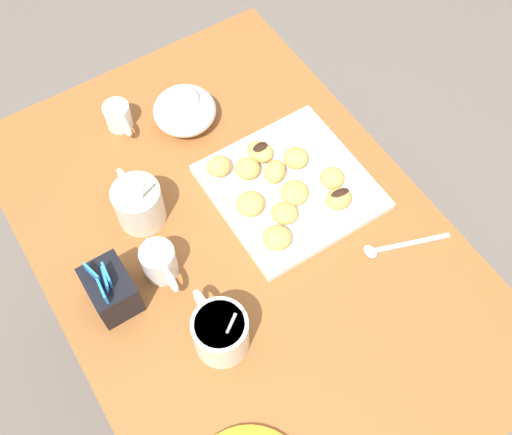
% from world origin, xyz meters
% --- Properties ---
extents(ground_plane, '(8.00, 8.00, 0.00)m').
position_xyz_m(ground_plane, '(0.00, 0.00, 0.00)').
color(ground_plane, '#665B51').
extents(dining_table, '(1.00, 0.68, 0.71)m').
position_xyz_m(dining_table, '(0.00, 0.00, 0.57)').
color(dining_table, '#935628').
rests_on(dining_table, ground_plane).
extents(pastry_plate_square, '(0.28, 0.28, 0.02)m').
position_xyz_m(pastry_plate_square, '(0.04, -0.13, 0.72)').
color(pastry_plate_square, white).
rests_on(pastry_plate_square, dining_table).
extents(coffee_mug_cream_left, '(0.13, 0.09, 0.14)m').
position_xyz_m(coffee_mug_cream_left, '(-0.14, 0.13, 0.76)').
color(coffee_mug_cream_left, silver).
rests_on(coffee_mug_cream_left, dining_table).
extents(coffee_mug_cream_right, '(0.12, 0.09, 0.13)m').
position_xyz_m(coffee_mug_cream_right, '(0.14, 0.13, 0.76)').
color(coffee_mug_cream_right, silver).
rests_on(coffee_mug_cream_right, dining_table).
extents(cream_pitcher_white, '(0.10, 0.06, 0.07)m').
position_xyz_m(cream_pitcher_white, '(0.02, 0.15, 0.75)').
color(cream_pitcher_white, white).
rests_on(cream_pitcher_white, dining_table).
extents(sugar_caddy, '(0.09, 0.07, 0.11)m').
position_xyz_m(sugar_caddy, '(0.02, 0.24, 0.75)').
color(sugar_caddy, black).
rests_on(sugar_caddy, dining_table).
extents(ice_cream_bowl, '(0.13, 0.13, 0.09)m').
position_xyz_m(ice_cream_bowl, '(0.29, -0.05, 0.75)').
color(ice_cream_bowl, white).
rests_on(ice_cream_bowl, dining_table).
extents(chocolate_sauce_pitcher, '(0.09, 0.05, 0.06)m').
position_xyz_m(chocolate_sauce_pitcher, '(0.36, 0.07, 0.74)').
color(chocolate_sauce_pitcher, white).
rests_on(chocolate_sauce_pitcher, dining_table).
extents(loose_spoon_near_saucer, '(0.07, 0.15, 0.01)m').
position_xyz_m(loose_spoon_near_saucer, '(-0.16, -0.22, 0.71)').
color(loose_spoon_near_saucer, silver).
rests_on(loose_spoon_near_saucer, dining_table).
extents(beignet_0, '(0.06, 0.06, 0.03)m').
position_xyz_m(beignet_0, '(0.01, -0.20, 0.74)').
color(beignet_0, '#DBA351').
rests_on(beignet_0, pastry_plate_square).
extents(beignet_1, '(0.05, 0.05, 0.03)m').
position_xyz_m(beignet_1, '(0.08, -0.17, 0.74)').
color(beignet_1, '#DBA351').
rests_on(beignet_1, pastry_plate_square).
extents(beignet_2, '(0.06, 0.06, 0.03)m').
position_xyz_m(beignet_2, '(0.13, -0.12, 0.74)').
color(beignet_2, '#DBA351').
rests_on(beignet_2, pastry_plate_square).
extents(chocolate_drizzle_2, '(0.02, 0.03, 0.00)m').
position_xyz_m(chocolate_drizzle_2, '(0.13, -0.12, 0.76)').
color(chocolate_drizzle_2, black).
rests_on(chocolate_drizzle_2, beignet_2).
extents(beignet_3, '(0.04, 0.05, 0.04)m').
position_xyz_m(beignet_3, '(0.14, -0.04, 0.74)').
color(beignet_3, '#DBA351').
rests_on(beignet_3, pastry_plate_square).
extents(beignet_4, '(0.06, 0.06, 0.03)m').
position_xyz_m(beignet_4, '(0.08, -0.12, 0.74)').
color(beignet_4, '#DBA351').
rests_on(beignet_4, pastry_plate_square).
extents(beignet_5, '(0.07, 0.07, 0.03)m').
position_xyz_m(beignet_5, '(0.02, -0.12, 0.74)').
color(beignet_5, '#DBA351').
rests_on(beignet_5, pastry_plate_square).
extents(beignet_6, '(0.06, 0.06, 0.04)m').
position_xyz_m(beignet_6, '(0.11, -0.08, 0.74)').
color(beignet_6, '#DBA351').
rests_on(beignet_6, pastry_plate_square).
extents(beignet_7, '(0.07, 0.07, 0.03)m').
position_xyz_m(beignet_7, '(-0.04, -0.05, 0.74)').
color(beignet_7, '#DBA351').
rests_on(beignet_7, pastry_plate_square).
extents(beignet_8, '(0.05, 0.06, 0.04)m').
position_xyz_m(beignet_8, '(-0.04, -0.18, 0.75)').
color(beignet_8, '#DBA351').
rests_on(beignet_8, pastry_plate_square).
extents(chocolate_drizzle_8, '(0.02, 0.04, 0.00)m').
position_xyz_m(chocolate_drizzle_8, '(-0.04, -0.18, 0.77)').
color(chocolate_drizzle_8, black).
rests_on(chocolate_drizzle_8, beignet_8).
extents(beignet_9, '(0.07, 0.07, 0.03)m').
position_xyz_m(beignet_9, '(0.04, -0.04, 0.74)').
color(beignet_9, '#DBA351').
rests_on(beignet_9, pastry_plate_square).
extents(beignet_10, '(0.07, 0.07, 0.03)m').
position_xyz_m(beignet_10, '(-0.01, -0.08, 0.74)').
color(beignet_10, '#DBA351').
rests_on(beignet_10, pastry_plate_square).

